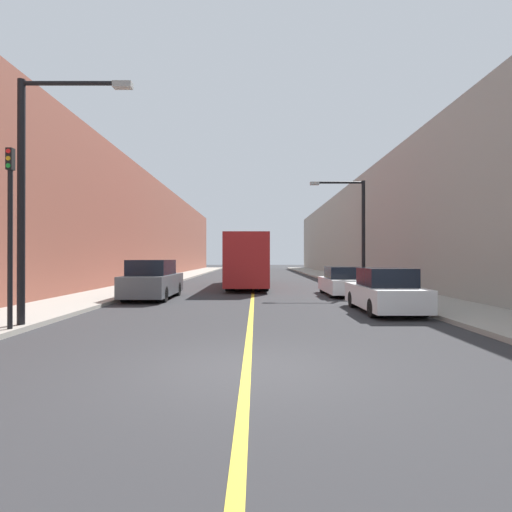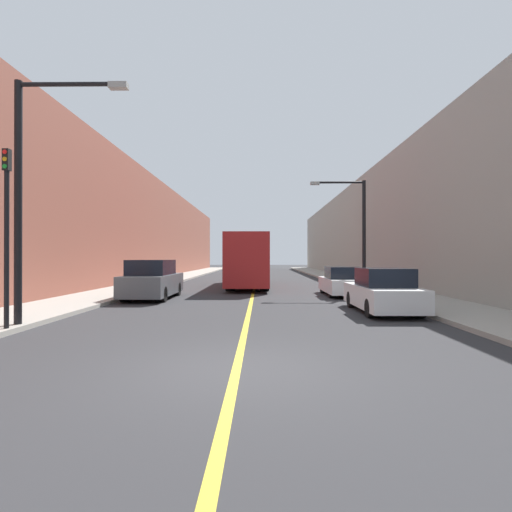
{
  "view_description": "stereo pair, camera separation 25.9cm",
  "coord_description": "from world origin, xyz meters",
  "px_view_note": "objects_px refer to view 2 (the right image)",
  "views": [
    {
      "loc": [
        0.16,
        -6.85,
        1.93
      ],
      "look_at": [
        0.12,
        17.58,
        2.03
      ],
      "focal_mm": 28.0,
      "sensor_mm": 36.0,
      "label": 1
    },
    {
      "loc": [
        0.42,
        -6.85,
        1.93
      ],
      "look_at": [
        0.12,
        17.58,
        2.03
      ],
      "focal_mm": 28.0,
      "sensor_mm": 36.0,
      "label": 2
    }
  ],
  "objects_px": {
    "parked_suv_left": "(153,281)",
    "street_lamp_left": "(30,181)",
    "car_right_near": "(383,292)",
    "car_right_mid": "(343,283)",
    "traffic_light": "(7,231)",
    "street_lamp_right": "(358,225)",
    "bus": "(249,260)"
  },
  "relations": [
    {
      "from": "parked_suv_left",
      "to": "street_lamp_left",
      "type": "distance_m",
      "value": 8.67
    },
    {
      "from": "traffic_light",
      "to": "bus",
      "type": "bearing_deg",
      "value": 71.33
    },
    {
      "from": "car_right_mid",
      "to": "traffic_light",
      "type": "bearing_deg",
      "value": -135.71
    },
    {
      "from": "traffic_light",
      "to": "car_right_near",
      "type": "bearing_deg",
      "value": 20.91
    },
    {
      "from": "car_right_mid",
      "to": "street_lamp_left",
      "type": "bearing_deg",
      "value": -136.91
    },
    {
      "from": "car_right_mid",
      "to": "street_lamp_right",
      "type": "height_order",
      "value": "street_lamp_right"
    },
    {
      "from": "bus",
      "to": "street_lamp_right",
      "type": "bearing_deg",
      "value": -37.57
    },
    {
      "from": "bus",
      "to": "street_lamp_right",
      "type": "xyz_separation_m",
      "value": [
        6.12,
        -4.71,
        1.96
      ]
    },
    {
      "from": "bus",
      "to": "street_lamp_left",
      "type": "relative_size",
      "value": 1.79
    },
    {
      "from": "car_right_mid",
      "to": "street_lamp_right",
      "type": "distance_m",
      "value": 3.71
    },
    {
      "from": "street_lamp_left",
      "to": "parked_suv_left",
      "type": "bearing_deg",
      "value": 82.01
    },
    {
      "from": "car_right_near",
      "to": "car_right_mid",
      "type": "xyz_separation_m",
      "value": [
        -0.13,
        6.25,
        -0.04
      ]
    },
    {
      "from": "car_right_mid",
      "to": "traffic_light",
      "type": "distance_m",
      "value": 14.95
    },
    {
      "from": "car_right_near",
      "to": "street_lamp_right",
      "type": "relative_size",
      "value": 0.72
    },
    {
      "from": "bus",
      "to": "parked_suv_left",
      "type": "relative_size",
      "value": 2.44
    },
    {
      "from": "parked_suv_left",
      "to": "traffic_light",
      "type": "distance_m",
      "value": 8.92
    },
    {
      "from": "car_right_mid",
      "to": "car_right_near",
      "type": "bearing_deg",
      "value": -88.78
    },
    {
      "from": "parked_suv_left",
      "to": "street_lamp_right",
      "type": "height_order",
      "value": "street_lamp_right"
    },
    {
      "from": "car_right_mid",
      "to": "street_lamp_left",
      "type": "height_order",
      "value": "street_lamp_left"
    },
    {
      "from": "bus",
      "to": "car_right_near",
      "type": "bearing_deg",
      "value": -68.15
    },
    {
      "from": "car_right_near",
      "to": "street_lamp_left",
      "type": "bearing_deg",
      "value": -161.76
    },
    {
      "from": "car_right_mid",
      "to": "traffic_light",
      "type": "relative_size",
      "value": 0.95
    },
    {
      "from": "street_lamp_left",
      "to": "car_right_mid",
      "type": "bearing_deg",
      "value": 43.09
    },
    {
      "from": "street_lamp_right",
      "to": "traffic_light",
      "type": "height_order",
      "value": "street_lamp_right"
    },
    {
      "from": "car_right_near",
      "to": "car_right_mid",
      "type": "height_order",
      "value": "car_right_near"
    },
    {
      "from": "traffic_light",
      "to": "parked_suv_left",
      "type": "bearing_deg",
      "value": 81.11
    },
    {
      "from": "car_right_near",
      "to": "traffic_light",
      "type": "relative_size",
      "value": 0.96
    },
    {
      "from": "bus",
      "to": "street_lamp_left",
      "type": "bearing_deg",
      "value": -108.63
    },
    {
      "from": "parked_suv_left",
      "to": "street_lamp_right",
      "type": "relative_size",
      "value": 0.8
    },
    {
      "from": "street_lamp_left",
      "to": "street_lamp_right",
      "type": "relative_size",
      "value": 1.08
    },
    {
      "from": "bus",
      "to": "traffic_light",
      "type": "relative_size",
      "value": 2.59
    },
    {
      "from": "street_lamp_right",
      "to": "street_lamp_left",
      "type": "bearing_deg",
      "value": -135.35
    }
  ]
}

